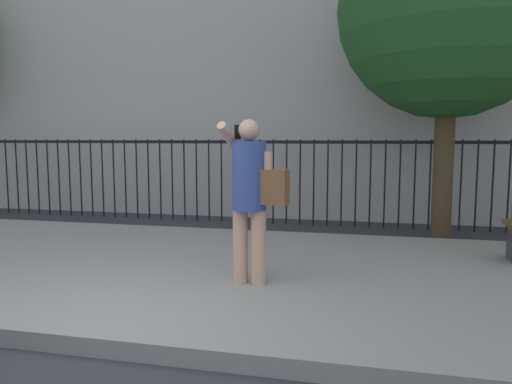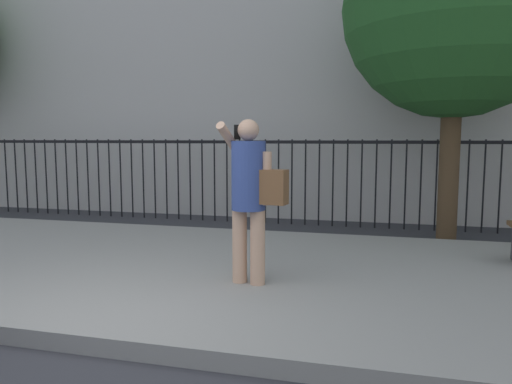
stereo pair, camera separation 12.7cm
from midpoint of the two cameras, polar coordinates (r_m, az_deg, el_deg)
The scene contains 5 objects.
ground_plane at distance 4.09m, azimuth -20.43°, elevation -17.35°, with size 60.00×60.00×0.00m, color #333338.
sidewalk at distance 5.89m, azimuth -8.00°, elevation -8.89°, with size 28.00×4.40×0.15m, color gray.
iron_fence at distance 9.23m, azimuth 0.73°, elevation 2.62°, with size 12.03×0.04×1.60m.
pedestrian_on_phone at distance 4.82m, azimuth 0.15°, elevation 0.30°, with size 0.69×0.49×1.65m.
street_tree_mid at distance 8.37m, azimuth 22.88°, elevation 19.54°, with size 3.39×3.39×5.31m.
Camera 2 is at (2.26, -3.03, 1.61)m, focal length 34.03 mm.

